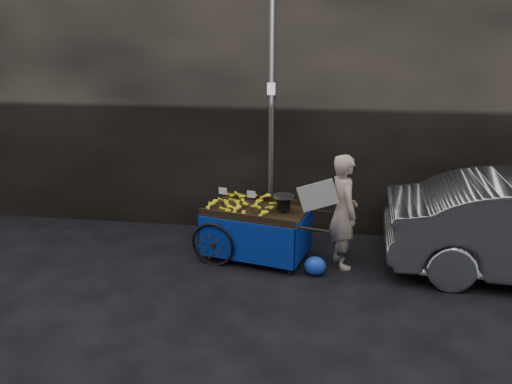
# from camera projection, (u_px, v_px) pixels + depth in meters

# --- Properties ---
(ground) EXTENTS (80.00, 80.00, 0.00)m
(ground) POSITION_uv_depth(u_px,v_px,m) (238.00, 272.00, 7.01)
(ground) COLOR black
(ground) RESTS_ON ground
(building_wall) EXTENTS (13.50, 2.00, 5.00)m
(building_wall) POSITION_uv_depth(u_px,v_px,m) (285.00, 74.00, 8.62)
(building_wall) COLOR black
(building_wall) RESTS_ON ground
(street_pole) EXTENTS (0.12, 0.10, 4.00)m
(street_pole) POSITION_uv_depth(u_px,v_px,m) (271.00, 115.00, 7.56)
(street_pole) COLOR slate
(street_pole) RESTS_ON ground
(banana_cart) EXTENTS (2.12, 1.29, 1.08)m
(banana_cart) POSITION_uv_depth(u_px,v_px,m) (254.00, 214.00, 7.29)
(banana_cart) COLOR black
(banana_cart) RESTS_ON ground
(vendor) EXTENTS (0.94, 0.70, 1.64)m
(vendor) POSITION_uv_depth(u_px,v_px,m) (343.00, 211.00, 6.96)
(vendor) COLOR #C2A890
(vendor) RESTS_ON ground
(plastic_bag) EXTENTS (0.30, 0.24, 0.27)m
(plastic_bag) POSITION_uv_depth(u_px,v_px,m) (315.00, 266.00, 6.88)
(plastic_bag) COLOR blue
(plastic_bag) RESTS_ON ground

